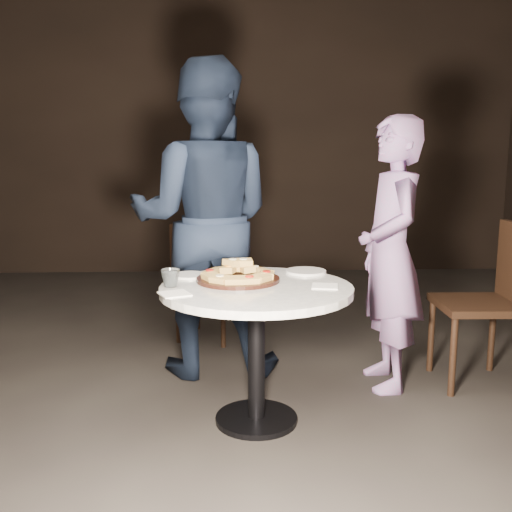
# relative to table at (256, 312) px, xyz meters

# --- Properties ---
(floor) EXTENTS (7.00, 7.00, 0.00)m
(floor) POSITION_rel_table_xyz_m (-0.09, 0.14, -0.54)
(floor) COLOR black
(floor) RESTS_ON ground
(table) EXTENTS (1.03, 1.03, 0.67)m
(table) POSITION_rel_table_xyz_m (0.00, 0.00, 0.00)
(table) COLOR black
(table) RESTS_ON ground
(serving_board) EXTENTS (0.45, 0.45, 0.02)m
(serving_board) POSITION_rel_table_xyz_m (-0.08, 0.10, 0.13)
(serving_board) COLOR black
(serving_board) RESTS_ON table
(focaccia_pile) EXTENTS (0.35, 0.35, 0.09)m
(focaccia_pile) POSITION_rel_table_xyz_m (-0.08, 0.10, 0.17)
(focaccia_pile) COLOR tan
(focaccia_pile) RESTS_ON serving_board
(plate_left) EXTENTS (0.23, 0.23, 0.01)m
(plate_left) POSITION_rel_table_xyz_m (-0.32, 0.22, 0.13)
(plate_left) COLOR white
(plate_left) RESTS_ON table
(plate_right) EXTENTS (0.23, 0.23, 0.01)m
(plate_right) POSITION_rel_table_xyz_m (0.27, 0.29, 0.13)
(plate_right) COLOR white
(plate_right) RESTS_ON table
(water_glass) EXTENTS (0.11, 0.11, 0.08)m
(water_glass) POSITION_rel_table_xyz_m (-0.39, -0.01, 0.17)
(water_glass) COLOR silver
(water_glass) RESTS_ON table
(napkin_near) EXTENTS (0.16, 0.16, 0.01)m
(napkin_near) POSITION_rel_table_xyz_m (-0.36, -0.16, 0.13)
(napkin_near) COLOR white
(napkin_near) RESTS_ON table
(napkin_far) EXTENTS (0.14, 0.14, 0.01)m
(napkin_far) POSITION_rel_table_xyz_m (0.31, -0.04, 0.13)
(napkin_far) COLOR white
(napkin_far) RESTS_ON table
(chair_far) EXTENTS (0.50, 0.51, 0.81)m
(chair_far) POSITION_rel_table_xyz_m (-0.30, 1.22, -0.07)
(chair_far) COLOR black
(chair_far) RESTS_ON ground
(chair_right) EXTENTS (0.45, 0.43, 0.90)m
(chair_right) POSITION_rel_table_xyz_m (1.32, 0.43, -0.03)
(chair_right) COLOR black
(chair_right) RESTS_ON ground
(diner_navy) EXTENTS (0.91, 0.73, 1.79)m
(diner_navy) POSITION_rel_table_xyz_m (-0.27, 0.70, 0.35)
(diner_navy) COLOR black
(diner_navy) RESTS_ON ground
(diner_teal) EXTENTS (0.37, 0.55, 1.47)m
(diner_teal) POSITION_rel_table_xyz_m (0.74, 0.43, 0.19)
(diner_teal) COLOR #8568A1
(diner_teal) RESTS_ON ground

